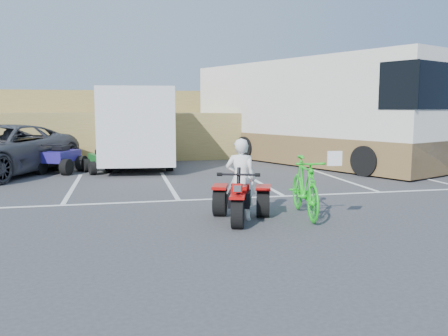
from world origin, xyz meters
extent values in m
plane|color=#373739|center=(0.00, 0.00, 0.00)|extent=(100.00, 100.00, 0.00)
cube|color=white|center=(-2.70, 5.00, 0.00)|extent=(0.12, 5.00, 0.01)
cube|color=white|center=(0.00, 5.00, 0.00)|extent=(0.12, 5.00, 0.01)
cube|color=white|center=(2.70, 5.00, 0.00)|extent=(0.12, 5.00, 0.01)
cube|color=white|center=(5.40, 5.00, 0.00)|extent=(0.12, 5.00, 0.01)
cube|color=white|center=(8.10, 5.00, 0.00)|extent=(0.12, 5.00, 0.01)
cube|color=white|center=(0.00, 2.40, 0.00)|extent=(28.00, 0.12, 0.01)
cube|color=olive|center=(0.00, 14.00, 1.00)|extent=(40.00, 6.00, 2.00)
cube|color=olive|center=(0.00, 17.50, 2.00)|extent=(40.00, 4.00, 2.20)
imported|color=white|center=(0.99, 0.18, 0.82)|extent=(0.69, 0.56, 1.65)
imported|color=#14BF19|center=(2.37, 0.19, 0.62)|extent=(0.85, 2.13, 1.25)
imported|color=#3F4146|center=(-5.27, 7.95, 0.84)|extent=(5.01, 6.66, 1.68)
cube|color=silver|center=(-0.56, 9.58, 1.62)|extent=(3.12, 6.50, 2.62)
cylinder|color=black|center=(-0.56, 9.58, 0.37)|extent=(2.37, 0.96, 0.73)
cube|color=silver|center=(6.07, 9.35, 2.08)|extent=(7.27, 11.36, 4.04)
cube|color=brown|center=(6.07, 9.35, 0.62)|extent=(7.32, 11.38, 1.12)
cube|color=black|center=(8.44, 4.25, 2.92)|extent=(2.35, 1.11, 1.46)
camera|label=1|loc=(-1.30, -8.90, 2.25)|focal=38.00mm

